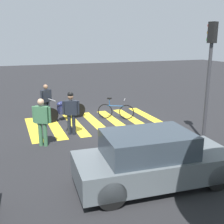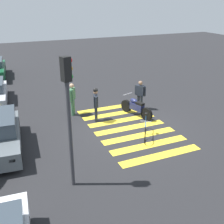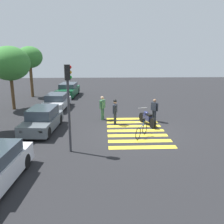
{
  "view_description": "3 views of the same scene",
  "coord_description": "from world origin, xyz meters",
  "px_view_note": "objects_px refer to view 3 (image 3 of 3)",
  "views": [
    {
      "loc": [
        3.61,
        11.49,
        3.67
      ],
      "look_at": [
        -0.22,
        1.59,
        0.86
      ],
      "focal_mm": 44.45,
      "sensor_mm": 36.0,
      "label": 1
    },
    {
      "loc": [
        -10.38,
        5.36,
        5.69
      ],
      "look_at": [
        0.18,
        0.86,
        0.87
      ],
      "focal_mm": 43.81,
      "sensor_mm": 36.0,
      "label": 2
    },
    {
      "loc": [
        -14.36,
        2.04,
        4.87
      ],
      "look_at": [
        -0.23,
        1.48,
        1.27
      ],
      "focal_mm": 39.23,
      "sensor_mm": 36.0,
      "label": 3
    }
  ],
  "objects_px": {
    "leaning_bicycle": "(142,130)",
    "officer_by_motorcycle": "(115,110)",
    "pedestrian_bystander": "(102,106)",
    "car_grey_coupe": "(42,120)",
    "car_silver_sedan": "(57,102)",
    "traffic_light_pole": "(69,95)",
    "officer_on_foot": "(154,109)",
    "police_motorcycle": "(147,118)",
    "car_green_compact": "(68,90)"
  },
  "relations": [
    {
      "from": "pedestrian_bystander",
      "to": "car_silver_sedan",
      "type": "bearing_deg",
      "value": 47.1
    },
    {
      "from": "officer_on_foot",
      "to": "car_green_compact",
      "type": "relative_size",
      "value": 0.35
    },
    {
      "from": "car_grey_coupe",
      "to": "car_silver_sedan",
      "type": "bearing_deg",
      "value": 1.9
    },
    {
      "from": "officer_on_foot",
      "to": "car_green_compact",
      "type": "xyz_separation_m",
      "value": [
        10.12,
        7.29,
        -0.25
      ]
    },
    {
      "from": "police_motorcycle",
      "to": "car_green_compact",
      "type": "bearing_deg",
      "value": 31.52
    },
    {
      "from": "officer_by_motorcycle",
      "to": "car_silver_sedan",
      "type": "height_order",
      "value": "officer_by_motorcycle"
    },
    {
      "from": "officer_by_motorcycle",
      "to": "traffic_light_pole",
      "type": "bearing_deg",
      "value": 151.49
    },
    {
      "from": "police_motorcycle",
      "to": "traffic_light_pole",
      "type": "height_order",
      "value": "traffic_light_pole"
    },
    {
      "from": "leaning_bicycle",
      "to": "car_silver_sedan",
      "type": "height_order",
      "value": "car_silver_sedan"
    },
    {
      "from": "pedestrian_bystander",
      "to": "car_silver_sedan",
      "type": "height_order",
      "value": "pedestrian_bystander"
    },
    {
      "from": "pedestrian_bystander",
      "to": "car_grey_coupe",
      "type": "height_order",
      "value": "pedestrian_bystander"
    },
    {
      "from": "police_motorcycle",
      "to": "leaning_bicycle",
      "type": "bearing_deg",
      "value": 161.98
    },
    {
      "from": "officer_on_foot",
      "to": "officer_by_motorcycle",
      "type": "xyz_separation_m",
      "value": [
        -0.55,
        2.75,
        0.08
      ]
    },
    {
      "from": "car_silver_sedan",
      "to": "traffic_light_pole",
      "type": "height_order",
      "value": "traffic_light_pole"
    },
    {
      "from": "car_silver_sedan",
      "to": "leaning_bicycle",
      "type": "bearing_deg",
      "value": -139.81
    },
    {
      "from": "leaning_bicycle",
      "to": "officer_by_motorcycle",
      "type": "bearing_deg",
      "value": 30.03
    },
    {
      "from": "leaning_bicycle",
      "to": "officer_on_foot",
      "type": "bearing_deg",
      "value": -24.2
    },
    {
      "from": "car_silver_sedan",
      "to": "officer_on_foot",
      "type": "bearing_deg",
      "value": -119.84
    },
    {
      "from": "officer_by_motorcycle",
      "to": "traffic_light_pole",
      "type": "distance_m",
      "value": 5.36
    },
    {
      "from": "officer_on_foot",
      "to": "pedestrian_bystander",
      "type": "relative_size",
      "value": 0.95
    },
    {
      "from": "officer_by_motorcycle",
      "to": "car_green_compact",
      "type": "height_order",
      "value": "officer_by_motorcycle"
    },
    {
      "from": "car_silver_sedan",
      "to": "traffic_light_pole",
      "type": "bearing_deg",
      "value": -165.79
    },
    {
      "from": "officer_on_foot",
      "to": "leaning_bicycle",
      "type": "bearing_deg",
      "value": 155.8
    },
    {
      "from": "leaning_bicycle",
      "to": "car_silver_sedan",
      "type": "relative_size",
      "value": 0.37
    },
    {
      "from": "officer_by_motorcycle",
      "to": "leaning_bicycle",
      "type": "bearing_deg",
      "value": -149.97
    },
    {
      "from": "pedestrian_bystander",
      "to": "police_motorcycle",
      "type": "bearing_deg",
      "value": -115.6
    },
    {
      "from": "car_grey_coupe",
      "to": "car_green_compact",
      "type": "xyz_separation_m",
      "value": [
        11.73,
        -0.01,
        -0.01
      ]
    },
    {
      "from": "officer_on_foot",
      "to": "car_grey_coupe",
      "type": "relative_size",
      "value": 0.39
    },
    {
      "from": "car_grey_coupe",
      "to": "car_green_compact",
      "type": "height_order",
      "value": "car_grey_coupe"
    },
    {
      "from": "police_motorcycle",
      "to": "traffic_light_pole",
      "type": "relative_size",
      "value": 0.49
    },
    {
      "from": "officer_on_foot",
      "to": "car_silver_sedan",
      "type": "bearing_deg",
      "value": 60.16
    },
    {
      "from": "pedestrian_bystander",
      "to": "car_grey_coupe",
      "type": "xyz_separation_m",
      "value": [
        -2.27,
        3.72,
        -0.3
      ]
    },
    {
      "from": "leaning_bicycle",
      "to": "officer_by_motorcycle",
      "type": "relative_size",
      "value": 0.87
    },
    {
      "from": "officer_by_motorcycle",
      "to": "car_silver_sedan",
      "type": "bearing_deg",
      "value": 44.37
    },
    {
      "from": "police_motorcycle",
      "to": "pedestrian_bystander",
      "type": "distance_m",
      "value": 3.33
    },
    {
      "from": "car_green_compact",
      "to": "leaning_bicycle",
      "type": "bearing_deg",
      "value": -155.59
    },
    {
      "from": "car_silver_sedan",
      "to": "traffic_light_pole",
      "type": "xyz_separation_m",
      "value": [
        -9.27,
        -2.35,
        2.24
      ]
    },
    {
      "from": "car_green_compact",
      "to": "police_motorcycle",
      "type": "bearing_deg",
      "value": -148.48
    },
    {
      "from": "police_motorcycle",
      "to": "officer_by_motorcycle",
      "type": "height_order",
      "value": "officer_by_motorcycle"
    },
    {
      "from": "car_grey_coupe",
      "to": "car_silver_sedan",
      "type": "xyz_separation_m",
      "value": [
        5.91,
        0.2,
        -0.08
      ]
    },
    {
      "from": "leaning_bicycle",
      "to": "car_green_compact",
      "type": "distance_m",
      "value": 14.39
    },
    {
      "from": "leaning_bicycle",
      "to": "car_grey_coupe",
      "type": "distance_m",
      "value": 6.12
    },
    {
      "from": "leaning_bicycle",
      "to": "car_grey_coupe",
      "type": "relative_size",
      "value": 0.36
    },
    {
      "from": "pedestrian_bystander",
      "to": "officer_by_motorcycle",
      "type": "bearing_deg",
      "value": -145.53
    },
    {
      "from": "leaning_bicycle",
      "to": "car_grey_coupe",
      "type": "height_order",
      "value": "car_grey_coupe"
    },
    {
      "from": "leaning_bicycle",
      "to": "car_green_compact",
      "type": "height_order",
      "value": "car_green_compact"
    },
    {
      "from": "pedestrian_bystander",
      "to": "car_silver_sedan",
      "type": "xyz_separation_m",
      "value": [
        3.64,
        3.91,
        -0.38
      ]
    },
    {
      "from": "car_grey_coupe",
      "to": "traffic_light_pole",
      "type": "relative_size",
      "value": 0.99
    },
    {
      "from": "police_motorcycle",
      "to": "pedestrian_bystander",
      "type": "relative_size",
      "value": 1.21
    },
    {
      "from": "police_motorcycle",
      "to": "officer_by_motorcycle",
      "type": "relative_size",
      "value": 1.2
    }
  ]
}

